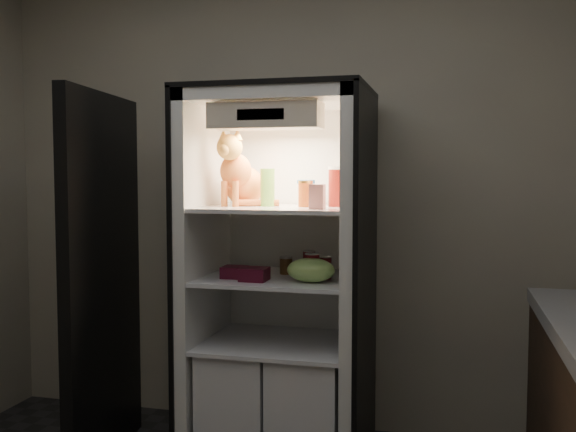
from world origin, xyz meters
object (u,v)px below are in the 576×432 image
object	(u,v)px
parmesan_shaker	(267,187)
soda_can_b	(325,268)
berry_box_right	(254,274)
condiment_jar	(286,265)
tabby_cat	(240,177)
cream_carton	(317,197)
soda_can_c	(312,267)
salsa_jar	(306,194)
pepper_jar	(340,187)
berry_box_left	(234,272)
mayo_tub	(306,192)
grape_bag	(311,270)
soda_can_a	(309,262)
refrigerator	(281,303)

from	to	relation	value
parmesan_shaker	soda_can_b	bearing A→B (deg)	-7.30
soda_can_b	berry_box_right	distance (m)	0.35
condiment_jar	tabby_cat	bearing A→B (deg)	-172.65
cream_carton	soda_can_c	xyz separation A→B (m)	(-0.04, 0.07, -0.34)
salsa_jar	pepper_jar	bearing A→B (deg)	20.64
salsa_jar	soda_can_c	xyz separation A→B (m)	(0.06, -0.11, -0.35)
salsa_jar	condiment_jar	xyz separation A→B (m)	(-0.12, 0.07, -0.37)
berry_box_left	parmesan_shaker	bearing A→B (deg)	38.94
pepper_jar	soda_can_b	xyz separation A→B (m)	(-0.05, -0.10, -0.39)
tabby_cat	berry_box_left	size ratio (longest dim) A/B	3.42
pepper_jar	berry_box_right	world-z (taller)	pepper_jar
mayo_tub	grape_bag	xyz separation A→B (m)	(0.09, -0.31, -0.36)
salsa_jar	berry_box_left	bearing A→B (deg)	-161.78
pepper_jar	condiment_jar	size ratio (longest dim) A/B	2.19
cream_carton	soda_can_b	world-z (taller)	cream_carton
condiment_jar	berry_box_left	world-z (taller)	condiment_jar
berry_box_right	pepper_jar	bearing A→B (deg)	31.17
condiment_jar	berry_box_right	bearing A→B (deg)	-112.27
pepper_jar	cream_carton	world-z (taller)	pepper_jar
soda_can_b	berry_box_left	size ratio (longest dim) A/B	0.97
parmesan_shaker	pepper_jar	bearing A→B (deg)	9.40
salsa_jar	soda_can_b	world-z (taller)	salsa_jar
salsa_jar	soda_can_b	bearing A→B (deg)	-18.99
mayo_tub	soda_can_c	size ratio (longest dim) A/B	0.99
soda_can_b	berry_box_left	xyz separation A→B (m)	(-0.44, -0.07, -0.03)
salsa_jar	berry_box_right	xyz separation A→B (m)	(-0.21, -0.17, -0.38)
soda_can_b	berry_box_left	bearing A→B (deg)	-170.68
mayo_tub	soda_can_a	world-z (taller)	mayo_tub
soda_can_b	parmesan_shaker	bearing A→B (deg)	172.70
berry_box_left	salsa_jar	bearing A→B (deg)	18.22
cream_carton	mayo_tub	bearing A→B (deg)	110.73
parmesan_shaker	soda_can_a	size ratio (longest dim) A/B	1.60
refrigerator	grape_bag	world-z (taller)	refrigerator
parmesan_shaker	pepper_jar	size ratio (longest dim) A/B	0.95
soda_can_a	soda_can_c	xyz separation A→B (m)	(0.06, -0.22, 0.01)
soda_can_a	berry_box_left	xyz separation A→B (m)	(-0.33, -0.22, -0.03)
refrigerator	grape_bag	xyz separation A→B (m)	(0.20, -0.19, 0.21)
soda_can_c	mayo_tub	bearing A→B (deg)	108.45
refrigerator	soda_can_b	bearing A→B (deg)	-20.10
soda_can_a	condiment_jar	world-z (taller)	soda_can_a
berry_box_left	pepper_jar	bearing A→B (deg)	19.02
mayo_tub	berry_box_left	world-z (taller)	mayo_tub
grape_bag	cream_carton	bearing A→B (deg)	-44.88
soda_can_b	soda_can_c	bearing A→B (deg)	-125.51
soda_can_c	condiment_jar	size ratio (longest dim) A/B	1.46
salsa_jar	berry_box_left	world-z (taller)	salsa_jar
soda_can_b	soda_can_c	distance (m)	0.09
grape_bag	berry_box_left	distance (m)	0.39
refrigerator	soda_can_a	size ratio (longest dim) A/B	15.94
refrigerator	berry_box_left	xyz separation A→B (m)	(-0.20, -0.16, 0.18)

